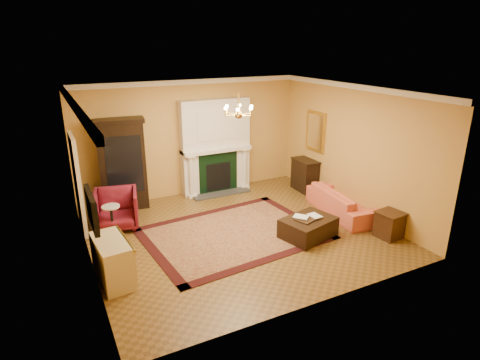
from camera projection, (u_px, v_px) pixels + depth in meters
floor at (239, 233)px, 8.64m from camera, size 6.00×5.50×0.02m
ceiling at (239, 91)px, 7.65m from camera, size 6.00×5.50×0.02m
wall_back at (192, 138)px, 10.47m from camera, size 6.00×0.02×3.00m
wall_front at (324, 216)px, 5.82m from camera, size 6.00×0.02×3.00m
wall_left at (82, 190)px, 6.87m from camera, size 0.02×5.50×3.00m
wall_right at (353, 149)px, 9.43m from camera, size 0.02×5.50×3.00m
fireplace at (216, 148)px, 10.67m from camera, size 1.90×0.70×2.50m
crown_molding at (218, 89)px, 8.48m from camera, size 6.00×5.50×0.12m
doorway at (78, 184)px, 8.47m from camera, size 0.08×1.05×2.10m
tv_panel at (92, 209)px, 6.44m from camera, size 0.09×0.95×0.58m
gilt_mirror at (316, 132)px, 10.54m from camera, size 0.06×0.76×1.05m
chandelier at (239, 112)px, 7.78m from camera, size 0.63×0.55×0.53m
oriental_rug at (233, 234)px, 8.57m from camera, size 3.85×3.02×0.01m
china_cabinet at (123, 166)px, 9.60m from camera, size 1.12×0.62×2.12m
wingback_armchair at (116, 207)px, 8.75m from camera, size 1.06×1.02×0.93m
pedestal_table at (112, 218)px, 8.40m from camera, size 0.37×0.37×0.67m
commode at (113, 261)px, 6.80m from camera, size 0.57×1.07×0.77m
coral_sofa at (342, 198)px, 9.45m from camera, size 0.85×2.11×0.80m
end_table at (389, 225)px, 8.36m from camera, size 0.51×0.51×0.53m
console_table at (305, 176)px, 10.96m from camera, size 0.45×0.77×0.84m
leather_ottoman at (308, 227)px, 8.39m from camera, size 1.24×1.03×0.40m
ottoman_tray at (307, 219)px, 8.26m from camera, size 0.51×0.45×0.03m
book_a at (300, 213)px, 8.16m from camera, size 0.19×0.16×0.30m
book_b at (311, 211)px, 8.27m from camera, size 0.21×0.03×0.29m
topiary_left at (190, 141)px, 10.23m from camera, size 0.18×0.18×0.48m
topiary_right at (241, 136)px, 10.85m from camera, size 0.16×0.16×0.44m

